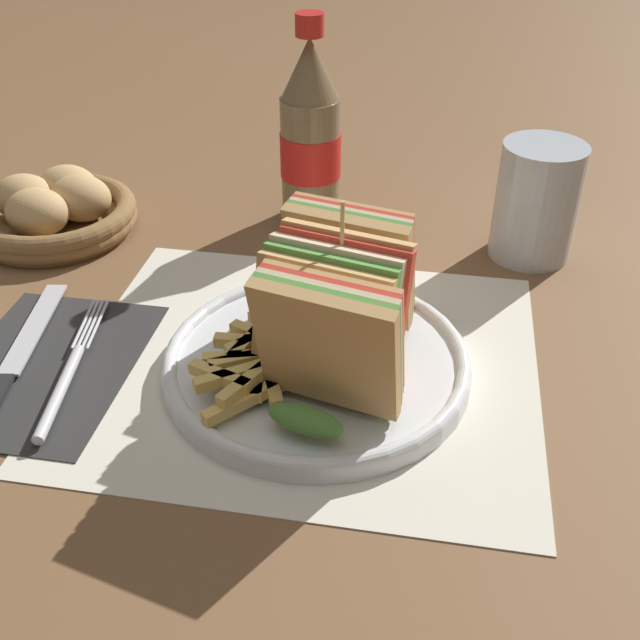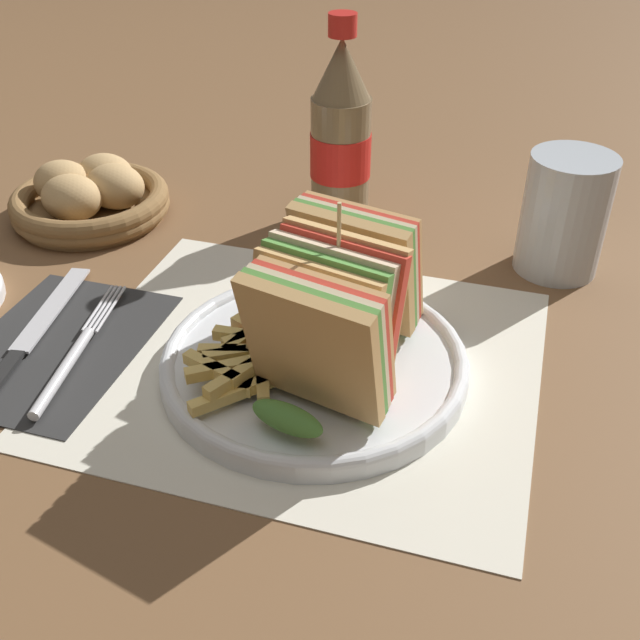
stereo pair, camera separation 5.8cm
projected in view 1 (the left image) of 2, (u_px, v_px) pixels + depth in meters
The scene contains 12 objects.
ground_plane at pixel (339, 375), 0.59m from camera, with size 4.00×4.00×0.00m, color brown.
placemat at pixel (305, 363), 0.60m from camera, with size 0.37×0.32×0.00m.
plate_main at pixel (316, 366), 0.58m from camera, with size 0.24×0.24×0.02m.
club_sandwich at pixel (337, 305), 0.55m from camera, with size 0.12×0.21×0.14m.
fries_pile at pixel (252, 363), 0.55m from camera, with size 0.08×0.12×0.02m.
ketchup_blob at pixel (257, 344), 0.58m from camera, with size 0.04×0.04×0.02m.
napkin at pixel (46, 365), 0.60m from camera, with size 0.14×0.19×0.00m.
fork at pixel (67, 376), 0.58m from camera, with size 0.04×0.18×0.01m.
knife at pixel (16, 360), 0.60m from camera, with size 0.05×0.22×0.00m.
coke_bottle_near at pixel (310, 137), 0.76m from camera, with size 0.06×0.06×0.21m.
glass_near at pixel (536, 202), 0.71m from camera, with size 0.08×0.08×0.11m.
bread_basket at pixel (55, 211), 0.77m from camera, with size 0.17×0.17×0.06m.
Camera 1 is at (0.06, -0.45, 0.38)m, focal length 42.00 mm.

